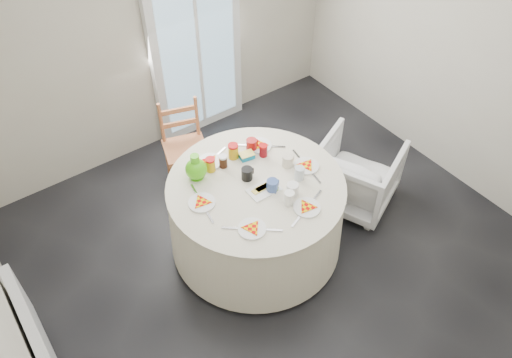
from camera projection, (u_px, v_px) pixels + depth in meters
floor at (283, 255)px, 4.30m from camera, size 4.00×4.00×0.00m
wall_back at (153, 25)px, 4.54m from camera, size 4.00×0.02×2.60m
wall_right at (474, 50)px, 4.22m from camera, size 0.02×4.00×2.60m
glass_door at (195, 39)px, 4.85m from camera, size 1.00×0.08×2.10m
radiator at (39, 340)px, 3.34m from camera, size 0.07×1.00×0.55m
table at (256, 215)px, 4.13m from camera, size 1.45×1.45×0.73m
wooden_chair at (185, 145)px, 4.62m from camera, size 0.48×0.47×0.87m
armchair at (357, 168)px, 4.51m from camera, size 0.87×0.89×0.71m
place_settings at (256, 182)px, 3.85m from camera, size 1.43×1.43×0.02m
jar_cluster at (236, 156)px, 3.99m from camera, size 0.56×0.39×0.15m
butter_tub at (247, 154)px, 4.06m from camera, size 0.13×0.11×0.05m
green_pitcher at (196, 165)px, 3.84m from camera, size 0.22×0.22×0.22m
cheese_platter at (264, 188)px, 3.81m from camera, size 0.25×0.16×0.03m
mugs_glasses at (275, 171)px, 3.88m from camera, size 0.78×0.78×0.12m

